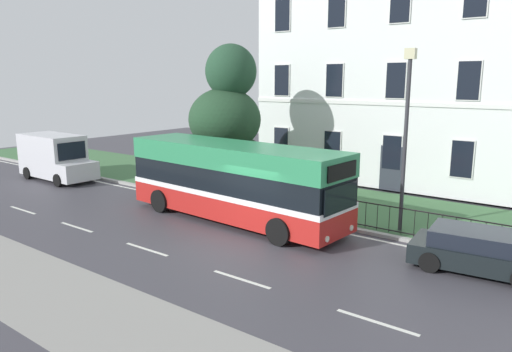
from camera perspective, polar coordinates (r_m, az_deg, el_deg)
The scene contains 8 objects.
ground_plane at distance 17.06m, azimuth -0.65°, elevation -7.39°, with size 60.00×56.00×0.18m.
georgian_townhouse at distance 28.69m, azimuth 20.17°, elevation 13.03°, with size 16.51×10.25×12.96m.
iron_verge_railing at distance 18.76m, azimuth 8.53°, elevation -3.74°, with size 17.63×0.04×0.97m.
evergreen_tree at distance 23.75m, azimuth -3.44°, elevation 4.46°, with size 4.48×4.48×7.55m.
single_decker_bus at distance 18.73m, azimuth -2.64°, elevation -0.56°, with size 9.79×3.08×3.04m.
white_panel_van at distance 28.79m, azimuth -22.83°, elevation 2.13°, with size 5.03×2.19×2.50m.
parked_hatchback_00 at distance 15.51m, azimuth 24.80°, elevation -8.08°, with size 3.87×2.21×1.20m.
street_lamp_post at distance 17.52m, azimuth 17.44°, elevation 5.40°, with size 0.36×0.24×6.40m.
Camera 1 is at (9.88, -11.56, 5.49)m, focal length 33.58 mm.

